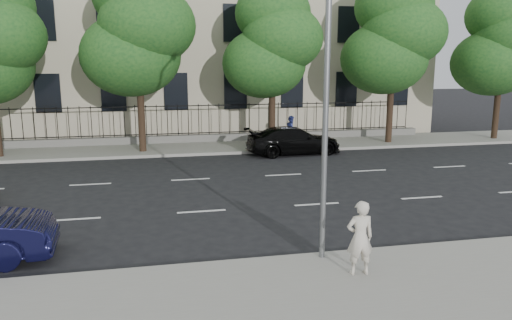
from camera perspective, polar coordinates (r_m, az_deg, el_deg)
The scene contains 13 objects.
ground at distance 14.32m, azimuth -5.24°, elevation -8.83°, with size 120.00×120.00×0.00m, color black.
near_sidewalk at distance 10.66m, azimuth -2.62°, elevation -15.88°, with size 60.00×4.00×0.15m, color gray.
far_sidewalk at distance 27.81m, azimuth -8.63°, elevation 1.33°, with size 60.00×4.00×0.15m, color gray.
lane_markings at distance 18.82m, azimuth -6.94°, elevation -3.82°, with size 49.60×4.62×0.01m, color silver, non-canonical shape.
iron_fence at distance 29.39m, azimuth -8.87°, elevation 3.00°, with size 30.00×0.50×2.20m.
street_light at distance 12.23m, azimuth 7.30°, elevation 12.26°, with size 0.25×3.32×8.05m.
tree_c at distance 26.74m, azimuth -13.31°, elevation 14.38°, with size 5.89×5.50×9.80m.
tree_d at distance 27.49m, azimuth 1.90°, elevation 13.40°, with size 5.34×4.94×8.84m.
tree_e at distance 29.95m, azimuth 15.41°, elevation 13.54°, with size 5.71×5.31×9.46m.
tree_f at distance 33.68m, azimuth 26.28°, elevation 11.98°, with size 5.52×5.12×9.01m.
black_sedan at distance 26.22m, azimuth 4.32°, elevation 2.24°, with size 2.03×4.99×1.45m, color black.
woman_near at distance 11.60m, azimuth 11.79°, elevation -8.69°, with size 0.63×0.41×1.73m, color beige.
pedestrian_far at distance 28.90m, azimuth 4.06°, elevation 3.53°, with size 0.76×0.59×1.56m, color navy.
Camera 1 is at (-1.48, -13.33, 5.00)m, focal length 35.00 mm.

